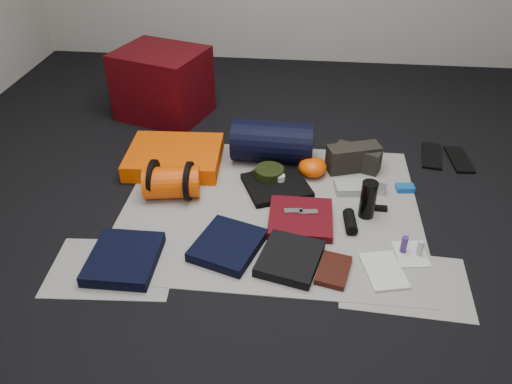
# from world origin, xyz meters

# --- Properties ---
(floor) EXTENTS (4.50, 4.50, 0.02)m
(floor) POSITION_xyz_m (0.00, 0.00, -0.01)
(floor) COLOR black
(floor) RESTS_ON ground
(newspaper_mat) EXTENTS (1.60, 1.30, 0.01)m
(newspaper_mat) POSITION_xyz_m (0.00, 0.00, 0.00)
(newspaper_mat) COLOR #B0ACA2
(newspaper_mat) RESTS_ON floor
(newspaper_sheet_front_left) EXTENTS (0.61, 0.44, 0.00)m
(newspaper_sheet_front_left) POSITION_xyz_m (-0.70, -0.55, 0.00)
(newspaper_sheet_front_left) COLOR #B0ACA2
(newspaper_sheet_front_left) RESTS_ON floor
(newspaper_sheet_front_right) EXTENTS (0.60, 0.43, 0.00)m
(newspaper_sheet_front_right) POSITION_xyz_m (0.65, -0.50, 0.00)
(newspaper_sheet_front_right) COLOR #B0ACA2
(newspaper_sheet_front_right) RESTS_ON floor
(red_cabinet) EXTENTS (0.69, 0.63, 0.48)m
(red_cabinet) POSITION_xyz_m (-0.85, 1.05, 0.24)
(red_cabinet) COLOR #460509
(red_cabinet) RESTS_ON floor
(sleeping_pad) EXTENTS (0.58, 0.49, 0.10)m
(sleeping_pad) POSITION_xyz_m (-0.62, 0.38, 0.06)
(sleeping_pad) COLOR #F55402
(sleeping_pad) RESTS_ON newspaper_mat
(stuff_sack) EXTENTS (0.33, 0.23, 0.18)m
(stuff_sack) POSITION_xyz_m (-0.56, 0.05, 0.10)
(stuff_sack) COLOR #E24603
(stuff_sack) RESTS_ON newspaper_mat
(sack_strap_left) EXTENTS (0.02, 0.22, 0.22)m
(sack_strap_left) POSITION_xyz_m (-0.66, 0.05, 0.11)
(sack_strap_left) COLOR black
(sack_strap_left) RESTS_ON newspaper_mat
(sack_strap_right) EXTENTS (0.03, 0.22, 0.22)m
(sack_strap_right) POSITION_xyz_m (-0.46, 0.05, 0.11)
(sack_strap_right) COLOR black
(sack_strap_right) RESTS_ON newspaper_mat
(navy_duffel) EXTENTS (0.50, 0.28, 0.26)m
(navy_duffel) POSITION_xyz_m (-0.03, 0.49, 0.13)
(navy_duffel) COLOR black
(navy_duffel) RESTS_ON newspaper_mat
(boonie_brim) EXTENTS (0.30, 0.30, 0.01)m
(boonie_brim) POSITION_xyz_m (-0.03, 0.26, 0.01)
(boonie_brim) COLOR black
(boonie_brim) RESTS_ON newspaper_mat
(boonie_crown) EXTENTS (0.17, 0.17, 0.07)m
(boonie_crown) POSITION_xyz_m (-0.03, 0.26, 0.05)
(boonie_crown) COLOR black
(boonie_crown) RESTS_ON boonie_brim
(hiking_boot_left) EXTENTS (0.33, 0.21, 0.16)m
(hiking_boot_left) POSITION_xyz_m (0.46, 0.44, 0.08)
(hiking_boot_left) COLOR black
(hiking_boot_left) RESTS_ON newspaper_mat
(hiking_boot_right) EXTENTS (0.29, 0.19, 0.14)m
(hiking_boot_right) POSITION_xyz_m (0.49, 0.45, 0.07)
(hiking_boot_right) COLOR black
(hiking_boot_right) RESTS_ON newspaper_mat
(flip_flop_left) EXTENTS (0.16, 0.32, 0.02)m
(flip_flop_left) POSITION_xyz_m (0.97, 0.64, 0.01)
(flip_flop_left) COLOR black
(flip_flop_left) RESTS_ON floor
(flip_flop_right) EXTENTS (0.13, 0.31, 0.02)m
(flip_flop_right) POSITION_xyz_m (1.13, 0.61, 0.01)
(flip_flop_right) COLOR black
(flip_flop_right) RESTS_ON floor
(trousers_navy_a) EXTENTS (0.31, 0.36, 0.06)m
(trousers_navy_a) POSITION_xyz_m (-0.65, -0.51, 0.03)
(trousers_navy_a) COLOR black
(trousers_navy_a) RESTS_ON newspaper_mat
(trousers_navy_b) EXTENTS (0.38, 0.40, 0.05)m
(trousers_navy_b) POSITION_xyz_m (-0.18, -0.36, 0.03)
(trousers_navy_b) COLOR black
(trousers_navy_b) RESTS_ON newspaper_mat
(trousers_charcoal) EXTENTS (0.34, 0.36, 0.05)m
(trousers_charcoal) POSITION_xyz_m (0.13, -0.43, 0.03)
(trousers_charcoal) COLOR black
(trousers_charcoal) RESTS_ON newspaper_mat
(black_tshirt) EXTENTS (0.44, 0.43, 0.03)m
(black_tshirt) POSITION_xyz_m (0.02, 0.18, 0.02)
(black_tshirt) COLOR black
(black_tshirt) RESTS_ON newspaper_mat
(red_shirt) EXTENTS (0.33, 0.33, 0.04)m
(red_shirt) POSITION_xyz_m (0.17, -0.11, 0.03)
(red_shirt) COLOR #52090F
(red_shirt) RESTS_ON newspaper_mat
(orange_stuff_sack) EXTENTS (0.22, 0.22, 0.11)m
(orange_stuff_sack) POSITION_xyz_m (0.22, 0.34, 0.06)
(orange_stuff_sack) COLOR #E24603
(orange_stuff_sack) RESTS_ON newspaper_mat
(first_aid_pouch) EXTENTS (0.19, 0.15, 0.04)m
(first_aid_pouch) POSITION_xyz_m (0.44, 0.20, 0.03)
(first_aid_pouch) COLOR #939B93
(first_aid_pouch) RESTS_ON newspaper_mat
(water_bottle) EXTENTS (0.09, 0.09, 0.21)m
(water_bottle) POSITION_xyz_m (0.51, -0.02, 0.11)
(water_bottle) COLOR black
(water_bottle) RESTS_ON newspaper_mat
(speaker) EXTENTS (0.07, 0.16, 0.06)m
(speaker) POSITION_xyz_m (0.42, -0.12, 0.04)
(speaker) COLOR black
(speaker) RESTS_ON newspaper_mat
(compact_camera) EXTENTS (0.12, 0.10, 0.04)m
(compact_camera) POSITION_xyz_m (0.58, 0.21, 0.03)
(compact_camera) COLOR #B9B9BE
(compact_camera) RESTS_ON newspaper_mat
(cyan_case) EXTENTS (0.11, 0.07, 0.03)m
(cyan_case) POSITION_xyz_m (0.75, 0.24, 0.02)
(cyan_case) COLOR #1051A0
(cyan_case) RESTS_ON newspaper_mat
(toiletry_purple) EXTENTS (0.04, 0.04, 0.09)m
(toiletry_purple) POSITION_xyz_m (0.67, -0.30, 0.05)
(toiletry_purple) COLOR #402578
(toiletry_purple) RESTS_ON newspaper_mat
(toiletry_clear) EXTENTS (0.03, 0.03, 0.09)m
(toiletry_clear) POSITION_xyz_m (0.74, -0.31, 0.05)
(toiletry_clear) COLOR #ADB1AC
(toiletry_clear) RESTS_ON newspaper_mat
(paperback_book) EXTENTS (0.18, 0.24, 0.03)m
(paperback_book) POSITION_xyz_m (0.33, -0.47, 0.02)
(paperback_book) COLOR black
(paperback_book) RESTS_ON newspaper_mat
(map_booklet) EXTENTS (0.22, 0.28, 0.01)m
(map_booklet) POSITION_xyz_m (0.56, -0.44, 0.01)
(map_booklet) COLOR silver
(map_booklet) RESTS_ON newspaper_mat
(map_printout) EXTENTS (0.17, 0.21, 0.01)m
(map_printout) POSITION_xyz_m (0.71, -0.31, 0.01)
(map_printout) COLOR silver
(map_printout) RESTS_ON newspaper_mat
(sunglasses) EXTENTS (0.09, 0.04, 0.02)m
(sunglasses) POSITION_xyz_m (0.59, 0.04, 0.02)
(sunglasses) COLOR black
(sunglasses) RESTS_ON newspaper_mat
(key_cluster) EXTENTS (0.10, 0.10, 0.01)m
(key_cluster) POSITION_xyz_m (-0.74, -0.58, 0.01)
(key_cluster) COLOR #B9B9BE
(key_cluster) RESTS_ON newspaper_mat
(tape_roll) EXTENTS (0.05, 0.05, 0.03)m
(tape_roll) POSITION_xyz_m (0.04, 0.21, 0.06)
(tape_roll) COLOR silver
(tape_roll) RESTS_ON black_tshirt
(energy_bar_a) EXTENTS (0.10, 0.05, 0.01)m
(energy_bar_a) POSITION_xyz_m (0.13, -0.09, 0.06)
(energy_bar_a) COLOR #B9B9BE
(energy_bar_a) RESTS_ON red_shirt
(energy_bar_b) EXTENTS (0.10, 0.05, 0.01)m
(energy_bar_b) POSITION_xyz_m (0.21, -0.09, 0.06)
(energy_bar_b) COLOR #B9B9BE
(energy_bar_b) RESTS_ON red_shirt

